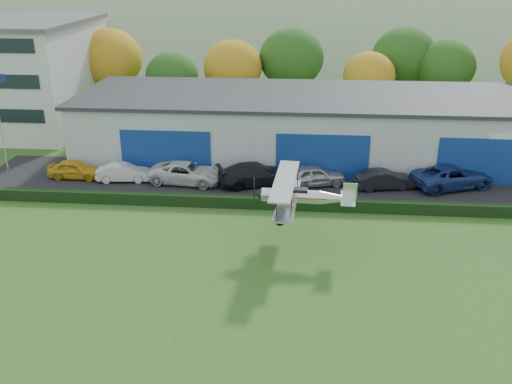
# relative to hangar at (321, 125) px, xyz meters

# --- Properties ---
(ground) EXTENTS (300.00, 300.00, 0.00)m
(ground) POSITION_rel_hangar_xyz_m (-5.00, -27.98, -2.66)
(ground) COLOR #315C1D
(ground) RESTS_ON ground
(apron) EXTENTS (48.00, 9.00, 0.05)m
(apron) POSITION_rel_hangar_xyz_m (-2.00, -6.98, -2.63)
(apron) COLOR black
(apron) RESTS_ON ground
(hedge) EXTENTS (46.00, 0.60, 0.80)m
(hedge) POSITION_rel_hangar_xyz_m (-2.00, -11.78, -2.26)
(hedge) COLOR black
(hedge) RESTS_ON ground
(hangar) EXTENTS (40.60, 12.60, 5.30)m
(hangar) POSITION_rel_hangar_xyz_m (0.00, 0.00, 0.00)
(hangar) COLOR #B2B7BC
(hangar) RESTS_ON ground
(flagpole) EXTENTS (1.05, 0.10, 8.00)m
(flagpole) POSITION_rel_hangar_xyz_m (-24.88, -5.98, 2.13)
(flagpole) COLOR silver
(flagpole) RESTS_ON ground
(tree_belt) EXTENTS (75.70, 13.22, 10.12)m
(tree_belt) POSITION_rel_hangar_xyz_m (-4.15, 12.64, 2.95)
(tree_belt) COLOR #3D2614
(tree_belt) RESTS_ON ground
(distant_hills) EXTENTS (430.00, 196.00, 56.00)m
(distant_hills) POSITION_rel_hangar_xyz_m (-9.38, 112.02, -15.70)
(distant_hills) COLOR #4C6642
(distant_hills) RESTS_ON ground
(car_0) EXTENTS (4.14, 1.73, 1.40)m
(car_0) POSITION_rel_hangar_xyz_m (-18.84, -7.33, -1.91)
(car_0) COLOR gold
(car_0) RESTS_ON apron
(car_1) EXTENTS (4.20, 1.88, 1.34)m
(car_1) POSITION_rel_hangar_xyz_m (-14.93, -7.63, -1.94)
(car_1) COLOR silver
(car_1) RESTS_ON apron
(car_2) EXTENTS (5.82, 3.12, 1.55)m
(car_2) POSITION_rel_hangar_xyz_m (-10.10, -7.61, -1.83)
(car_2) COLOR silver
(car_2) RESTS_ON apron
(car_3) EXTENTS (6.19, 4.24, 1.66)m
(car_3) POSITION_rel_hangar_xyz_m (-4.92, -7.52, -1.77)
(car_3) COLOR black
(car_3) RESTS_ON apron
(car_4) EXTENTS (4.91, 3.09, 1.56)m
(car_4) POSITION_rel_hangar_xyz_m (-0.56, -7.30, -1.83)
(car_4) COLOR silver
(car_4) RESTS_ON apron
(car_5) EXTENTS (4.48, 2.35, 1.41)m
(car_5) POSITION_rel_hangar_xyz_m (4.53, -7.53, -1.90)
(car_5) COLOR black
(car_5) RESTS_ON apron
(car_6) EXTENTS (6.61, 4.76, 1.67)m
(car_6) POSITION_rel_hangar_xyz_m (9.55, -6.81, -1.77)
(car_6) COLOR navy
(car_6) RESTS_ON apron
(biplane) EXTENTS (5.87, 6.73, 2.52)m
(biplane) POSITION_rel_hangar_xyz_m (-1.56, -16.91, 0.52)
(biplane) COLOR silver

